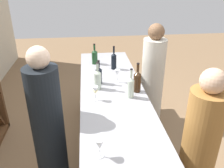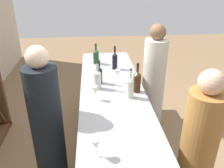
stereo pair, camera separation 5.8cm
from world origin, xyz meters
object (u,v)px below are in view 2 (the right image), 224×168
at_px(wine_bottle_rightmost_near_black, 115,60).
at_px(wine_bottle_center_clear_pale, 98,79).
at_px(person_center_guest, 197,153).
at_px(wine_bottle_far_right_olive_green, 96,56).
at_px(wine_bottle_second_right_near_black, 99,75).
at_px(person_left_guest, 154,79).
at_px(wine_glass_near_right, 96,144).
at_px(person_right_guest, 48,131).
at_px(wine_bottle_second_left_amber_brown, 137,81).
at_px(wine_glass_near_left, 118,73).
at_px(wine_glass_near_center, 95,91).
at_px(wine_bottle_leftmost_clear_pale, 130,87).

bearing_deg(wine_bottle_rightmost_near_black, wine_bottle_center_clear_pale, 156.54).
bearing_deg(person_center_guest, wine_bottle_far_right_olive_green, -50.36).
distance_m(wine_bottle_second_right_near_black, person_center_guest, 1.35).
bearing_deg(person_left_guest, wine_glass_near_right, 76.59).
relative_size(person_left_guest, person_right_guest, 0.95).
height_order(wine_bottle_second_left_amber_brown, wine_glass_near_right, wine_bottle_second_left_amber_brown).
distance_m(wine_bottle_second_right_near_black, person_right_guest, 0.88).
xyz_separation_m(wine_glass_near_left, wine_glass_near_right, (-1.24, 0.29, -0.01)).
bearing_deg(wine_bottle_second_left_amber_brown, person_left_guest, -27.33).
bearing_deg(wine_glass_near_center, wine_bottle_rightmost_near_black, -19.38).
distance_m(wine_bottle_rightmost_near_black, person_left_guest, 0.71).
bearing_deg(wine_glass_near_right, wine_bottle_leftmost_clear_pale, -24.25).
bearing_deg(wine_bottle_center_clear_pale, wine_bottle_second_right_near_black, -8.51).
relative_size(wine_bottle_leftmost_clear_pale, wine_bottle_rightmost_near_black, 1.02).
relative_size(wine_bottle_rightmost_near_black, wine_glass_near_center, 2.07).
xyz_separation_m(wine_bottle_second_right_near_black, person_center_guest, (-1.00, -0.83, -0.36)).
relative_size(wine_bottle_second_left_amber_brown, person_left_guest, 0.22).
distance_m(wine_bottle_leftmost_clear_pale, wine_bottle_center_clear_pale, 0.41).
bearing_deg(person_left_guest, wine_glass_near_left, 55.29).
bearing_deg(wine_glass_near_left, person_right_guest, 130.47).
distance_m(wine_bottle_second_left_amber_brown, wine_bottle_rightmost_near_black, 0.71).
bearing_deg(wine_glass_near_center, person_right_guest, 116.62).
distance_m(wine_bottle_second_left_amber_brown, wine_bottle_second_right_near_black, 0.48).
bearing_deg(wine_glass_near_right, wine_bottle_center_clear_pale, -2.62).
distance_m(person_center_guest, person_right_guest, 1.41).
relative_size(wine_bottle_center_clear_pale, wine_glass_near_center, 2.07).
bearing_deg(person_center_guest, wine_bottle_second_left_amber_brown, -47.80).
bearing_deg(wine_bottle_second_right_near_black, wine_bottle_leftmost_clear_pale, -140.75).
height_order(wine_glass_near_left, wine_glass_near_center, wine_glass_near_left).
relative_size(wine_bottle_leftmost_clear_pale, wine_glass_near_center, 2.10).
height_order(wine_bottle_leftmost_clear_pale, person_right_guest, person_right_guest).
bearing_deg(wine_bottle_second_left_amber_brown, wine_bottle_rightmost_near_black, 14.38).
xyz_separation_m(wine_bottle_leftmost_clear_pale, wine_glass_near_right, (-0.85, 0.38, -0.02)).
height_order(wine_bottle_second_right_near_black, person_left_guest, person_left_guest).
bearing_deg(person_center_guest, wine_bottle_leftmost_clear_pale, -37.54).
bearing_deg(wine_bottle_second_right_near_black, wine_glass_near_center, 171.05).
relative_size(wine_glass_near_center, person_left_guest, 0.10).
bearing_deg(wine_bottle_rightmost_near_black, wine_bottle_second_right_near_black, 152.13).
xyz_separation_m(wine_bottle_leftmost_clear_pale, person_center_guest, (-0.62, -0.52, -0.37)).
relative_size(wine_bottle_leftmost_clear_pale, person_right_guest, 0.20).
xyz_separation_m(wine_bottle_center_clear_pale, wine_bottle_rightmost_near_black, (0.58, -0.25, -0.00)).
bearing_deg(person_center_guest, person_left_guest, -77.31).
distance_m(wine_bottle_rightmost_near_black, person_center_guest, 1.60).
relative_size(wine_bottle_second_right_near_black, wine_bottle_rightmost_near_black, 0.90).
bearing_deg(wine_bottle_rightmost_near_black, wine_glass_near_left, 178.80).
xyz_separation_m(wine_bottle_leftmost_clear_pale, wine_bottle_second_right_near_black, (0.38, 0.31, -0.01)).
relative_size(wine_bottle_leftmost_clear_pale, wine_glass_near_left, 2.04).
xyz_separation_m(wine_bottle_center_clear_pale, wine_glass_near_right, (-1.08, 0.05, -0.02)).
distance_m(wine_glass_near_center, person_left_guest, 1.35).
relative_size(wine_bottle_second_right_near_black, person_right_guest, 0.18).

